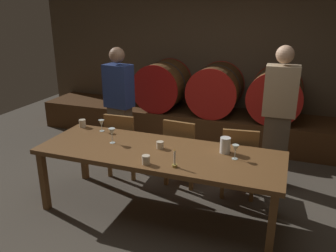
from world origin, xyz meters
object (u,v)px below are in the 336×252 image
Objects in this scene: wine_barrel_left at (163,85)px; guest_left at (119,105)px; wine_barrel_right at (276,94)px; chair_right at (239,159)px; dining_table at (159,156)px; candle_center at (175,162)px; wine_glass_left at (101,123)px; wine_glass_center at (112,132)px; guest_right at (278,117)px; cup_left at (82,123)px; chair_left at (123,142)px; cup_right at (146,160)px; chair_center at (182,149)px; pitcher at (225,145)px; wine_glass_right at (235,149)px; cup_center at (160,145)px; wine_barrel_center at (216,89)px.

wine_barrel_left is 0.50× the size of guest_left.
wine_barrel_right is at bearing -140.05° from guest_left.
dining_table is at bearing 32.61° from chair_right.
wine_barrel_right is at bearing 74.68° from candle_center.
wine_glass_left is at bearing -132.58° from wine_barrel_right.
wine_barrel_right is 4.82× the size of wine_glass_center.
wine_barrel_right is at bearing 66.79° from dining_table.
guest_right reaches higher than wine_glass_left.
wine_barrel_left reaches higher than cup_left.
cup_right is at bearing 125.63° from chair_left.
dining_table is 1.56× the size of guest_left.
wine_barrel_left is at bearing -57.93° from chair_center.
dining_table is 0.43m from candle_center.
chair_center is at bearing 142.28° from pitcher.
wine_glass_right is at bearing 158.84° from guest_left.
cup_right is (-0.03, -1.02, 0.29)m from chair_center.
wine_glass_center reaches higher than dining_table.
cup_right is at bearing -87.80° from cup_center.
chair_left reaches higher than dining_table.
guest_right is 11.66× the size of wine_glass_right.
wine_barrel_center reaches higher than cup_left.
cup_center is (-0.01, 0.07, 0.10)m from dining_table.
wine_barrel_center is 2.38m from dining_table.
chair_left is 1.52m from chair_right.
wine_barrel_left is 1.77m from chair_left.
wine_glass_left is (-0.11, -0.33, 0.35)m from chair_left.
wine_barrel_left is at bearing 113.22° from candle_center.
dining_table is 1.52m from guest_left.
guest_right is at bearing 31.71° from wine_glass_center.
pitcher is 1.24m from wine_glass_center.
wine_glass_left is 1.50× the size of cup_left.
wine_glass_center reaches higher than chair_center.
cup_center is (1.03, -1.02, -0.07)m from guest_left.
wine_glass_center is at bearing -178.03° from wine_glass_right.
wine_glass_right is 1.69× the size of cup_right.
dining_table is 17.12× the size of wine_glass_right.
wine_glass_right is (0.75, -0.61, 0.36)m from chair_center.
candle_center is (0.21, -2.67, -0.09)m from wine_barrel_center.
dining_table is 1.24m from cup_left.
pitcher is (-0.09, -0.44, 0.33)m from chair_right.
chair_right is 11.28× the size of cup_center.
cup_right is (-1.01, -2.71, -0.10)m from wine_barrel_right.
chair_left is 4.70× the size of candle_center.
wine_glass_left is at bearing 3.60° from chair_right.
wine_glass_center is (-1.69, -1.04, -0.05)m from guest_right.
dining_table is 28.89× the size of cup_right.
wine_barrel_left is 5.76× the size of wine_glass_left.
guest_right reaches higher than wine_barrel_right.
guest_left is 1.92m from candle_center.
wine_barrel_right reaches higher than cup_left.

